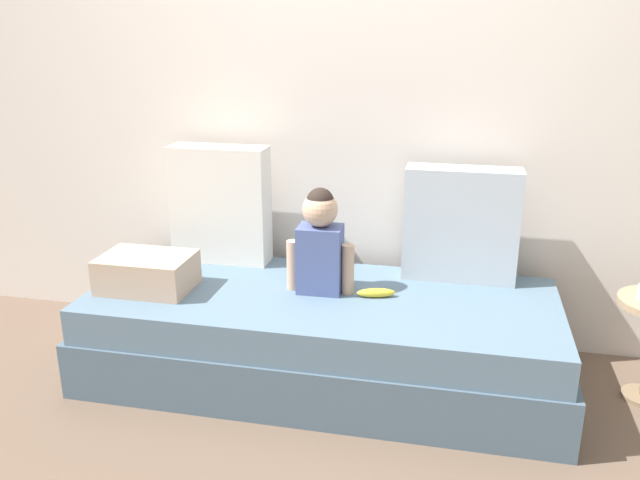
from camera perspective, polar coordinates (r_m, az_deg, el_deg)
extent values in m
plane|color=brown|center=(3.07, 0.14, -11.81)|extent=(12.00, 12.00, 0.00)
cube|color=silver|center=(3.23, 2.28, 10.76)|extent=(5.31, 0.10, 2.23)
cube|color=#495F70|center=(3.01, 0.14, -9.73)|extent=(2.11, 0.85, 0.25)
cube|color=slate|center=(2.92, 0.14, -6.17)|extent=(2.05, 0.82, 0.16)
cube|color=silver|center=(3.25, -8.69, 3.08)|extent=(0.48, 0.16, 0.58)
cube|color=#B2BCC6|center=(3.04, 12.20, 1.34)|extent=(0.51, 0.16, 0.52)
cube|color=#4C5B93|center=(2.87, 0.01, -1.67)|extent=(0.20, 0.15, 0.30)
sphere|color=tan|center=(2.80, 0.01, 2.70)|extent=(0.15, 0.15, 0.15)
sphere|color=#2D231E|center=(2.79, 0.01, 3.38)|extent=(0.12, 0.12, 0.12)
cylinder|color=tan|center=(2.91, -2.38, -2.18)|extent=(0.06, 0.06, 0.22)
cylinder|color=tan|center=(2.86, 2.44, -2.56)|extent=(0.06, 0.06, 0.22)
ellipsoid|color=yellow|center=(2.86, 4.91, -4.61)|extent=(0.18, 0.08, 0.04)
cube|color=tan|center=(3.01, -14.86, -2.74)|extent=(0.40, 0.28, 0.16)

